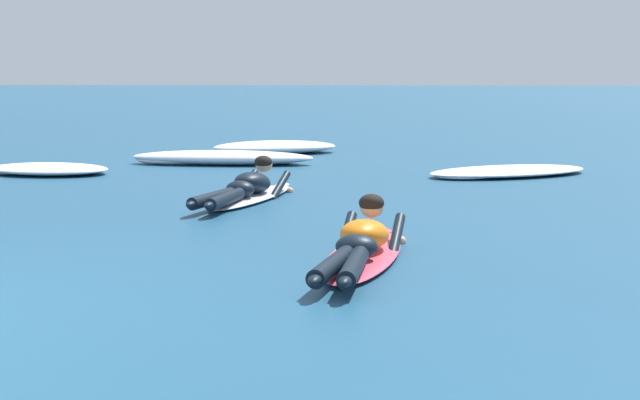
% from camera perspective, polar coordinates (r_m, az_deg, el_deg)
% --- Properties ---
extents(ground_plane, '(120.00, 120.00, 0.00)m').
position_cam_1_polar(ground_plane, '(15.78, -10.06, 2.39)').
color(ground_plane, navy).
extents(surfer_near, '(0.91, 2.65, 0.55)m').
position_cam_1_polar(surfer_near, '(7.53, 2.56, -2.84)').
color(surfer_near, '#E54C66').
rests_on(surfer_near, ground).
extents(surfer_far, '(1.09, 2.65, 0.54)m').
position_cam_1_polar(surfer_far, '(10.94, -4.51, 0.65)').
color(surfer_far, silver).
rests_on(surfer_far, ground).
extents(whitewater_mid_left, '(2.76, 2.05, 0.13)m').
position_cam_1_polar(whitewater_mid_left, '(13.77, 11.53, 1.75)').
color(whitewater_mid_left, white).
rests_on(whitewater_mid_left, ground).
extents(whitewater_mid_right, '(1.98, 1.36, 0.15)m').
position_cam_1_polar(whitewater_mid_right, '(14.24, -16.40, 1.84)').
color(whitewater_mid_right, white).
rests_on(whitewater_mid_right, ground).
extents(whitewater_back, '(2.46, 1.61, 0.23)m').
position_cam_1_polar(whitewater_back, '(16.91, -2.79, 3.26)').
color(whitewater_back, white).
rests_on(whitewater_back, ground).
extents(whitewater_far_band, '(2.99, 0.87, 0.23)m').
position_cam_1_polar(whitewater_far_band, '(15.05, -6.02, 2.60)').
color(whitewater_far_band, white).
rests_on(whitewater_far_band, ground).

